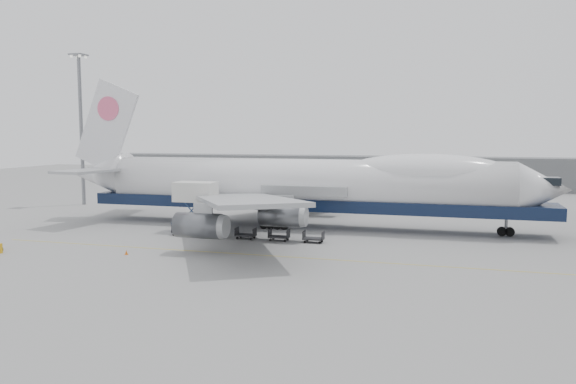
% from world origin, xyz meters
% --- Properties ---
extents(ground, '(260.00, 260.00, 0.00)m').
position_xyz_m(ground, '(0.00, 0.00, 0.00)').
color(ground, gray).
rests_on(ground, ground).
extents(apron_line, '(60.00, 0.15, 0.01)m').
position_xyz_m(apron_line, '(0.00, -6.00, 0.01)').
color(apron_line, gold).
rests_on(apron_line, ground).
extents(hangar, '(110.00, 8.00, 7.00)m').
position_xyz_m(hangar, '(-10.00, 70.00, 3.50)').
color(hangar, slate).
rests_on(hangar, ground).
extents(floodlight_mast, '(2.40, 2.40, 25.43)m').
position_xyz_m(floodlight_mast, '(-42.00, 24.00, 14.27)').
color(floodlight_mast, slate).
rests_on(floodlight_mast, ground).
extents(airliner, '(67.00, 55.30, 19.98)m').
position_xyz_m(airliner, '(0.64, 12.00, 5.62)').
color(airliner, white).
rests_on(airliner, ground).
extents(catering_truck, '(5.52, 3.89, 6.21)m').
position_xyz_m(catering_truck, '(-11.88, 4.76, 3.46)').
color(catering_truck, navy).
rests_on(catering_truck, ground).
extents(traffic_cone, '(0.33, 0.33, 0.49)m').
position_xyz_m(traffic_cone, '(-12.90, -9.44, 0.23)').
color(traffic_cone, '#D75B0B').
rests_on(traffic_cone, ground).
extents(dolly_0, '(2.30, 1.35, 1.30)m').
position_xyz_m(dolly_0, '(-12.30, 1.84, 0.53)').
color(dolly_0, '#2D2D30').
rests_on(dolly_0, ground).
extents(dolly_1, '(2.30, 1.35, 1.30)m').
position_xyz_m(dolly_1, '(-8.26, 1.84, 0.53)').
color(dolly_1, '#2D2D30').
rests_on(dolly_1, ground).
extents(dolly_2, '(2.30, 1.35, 1.30)m').
position_xyz_m(dolly_2, '(-4.22, 1.84, 0.53)').
color(dolly_2, '#2D2D30').
rests_on(dolly_2, ground).
extents(dolly_3, '(2.30, 1.35, 1.30)m').
position_xyz_m(dolly_3, '(-0.18, 1.84, 0.53)').
color(dolly_3, '#2D2D30').
rests_on(dolly_3, ground).
extents(dolly_4, '(2.30, 1.35, 1.30)m').
position_xyz_m(dolly_4, '(3.86, 1.84, 0.53)').
color(dolly_4, '#2D2D30').
rests_on(dolly_4, ground).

